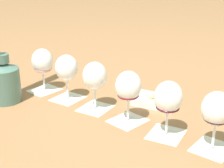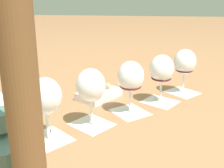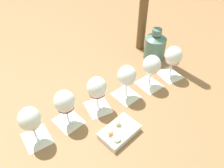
{
  "view_description": "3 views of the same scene",
  "coord_description": "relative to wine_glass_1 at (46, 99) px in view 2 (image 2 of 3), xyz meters",
  "views": [
    {
      "loc": [
        -0.1,
        -1.09,
        0.53
      ],
      "look_at": [
        -0.0,
        0.0,
        0.12
      ],
      "focal_mm": 55.0,
      "sensor_mm": 36.0,
      "label": 1
    },
    {
      "loc": [
        -0.82,
        -0.1,
        0.39
      ],
      "look_at": [
        -0.0,
        0.0,
        0.12
      ],
      "focal_mm": 45.0,
      "sensor_mm": 36.0,
      "label": 2
    },
    {
      "loc": [
        0.75,
        0.17,
        0.83
      ],
      "look_at": [
        -0.0,
        0.0,
        0.12
      ],
      "focal_mm": 38.0,
      "sensor_mm": 36.0,
      "label": 3
    }
  ],
  "objects": [
    {
      "name": "ground_plane",
      "position": [
        0.16,
        -0.16,
        -0.12
      ],
      "size": [
        8.0,
        8.0,
        0.0
      ],
      "primitive_type": "plane",
      "color": "#936642"
    },
    {
      "name": "wine_glass_3",
      "position": [
        0.21,
        -0.21,
        0.0
      ],
      "size": [
        0.09,
        0.09,
        0.18
      ],
      "color": "white",
      "rests_on": "tasting_card_3"
    },
    {
      "name": "tasting_card_4",
      "position": [
        0.31,
        -0.32,
        -0.12
      ],
      "size": [
        0.15,
        0.15,
        0.0
      ],
      "color": "silver",
      "rests_on": "ground_plane"
    },
    {
      "name": "tasting_card_5",
      "position": [
        0.43,
        -0.41,
        -0.12
      ],
      "size": [
        0.16,
        0.16,
        0.0
      ],
      "color": "silver",
      "rests_on": "ground_plane"
    },
    {
      "name": "tasting_card_3",
      "position": [
        0.21,
        -0.21,
        -0.12
      ],
      "size": [
        0.16,
        0.15,
        0.0
      ],
      "color": "silver",
      "rests_on": "ground_plane"
    },
    {
      "name": "wine_glass_4",
      "position": [
        0.31,
        -0.32,
        0.0
      ],
      "size": [
        0.09,
        0.09,
        0.18
      ],
      "color": "white",
      "rests_on": "tasting_card_4"
    },
    {
      "name": "tasting_card_1",
      "position": [
        0.0,
        -0.0,
        -0.12
      ],
      "size": [
        0.15,
        0.16,
        0.0
      ],
      "color": "silver",
      "rests_on": "ground_plane"
    },
    {
      "name": "wine_glass_1",
      "position": [
        0.0,
        0.0,
        0.0
      ],
      "size": [
        0.09,
        0.09,
        0.18
      ],
      "color": "white",
      "rests_on": "tasting_card_1"
    },
    {
      "name": "wine_glass_5",
      "position": [
        0.43,
        -0.41,
        -0.0
      ],
      "size": [
        0.09,
        0.09,
        0.18
      ],
      "color": "white",
      "rests_on": "tasting_card_5"
    },
    {
      "name": "wine_glass_2",
      "position": [
        0.1,
        -0.1,
        0.0
      ],
      "size": [
        0.09,
        0.09,
        0.18
      ],
      "color": "white",
      "rests_on": "tasting_card_2"
    },
    {
      "name": "snack_dish",
      "position": [
        0.33,
        -0.09,
        -0.1
      ],
      "size": [
        0.19,
        0.17,
        0.05
      ],
      "color": "silver",
      "rests_on": "ground_plane"
    },
    {
      "name": "ceramic_vase",
      "position": [
        -0.24,
        -0.0,
        -0.04
      ],
      "size": [
        0.12,
        0.12,
        0.19
      ],
      "color": "#4C7066",
      "rests_on": "ground_plane"
    },
    {
      "name": "tasting_card_2",
      "position": [
        0.1,
        -0.1,
        -0.12
      ],
      "size": [
        0.15,
        0.16,
        0.0
      ],
      "color": "silver",
      "rests_on": "ground_plane"
    }
  ]
}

